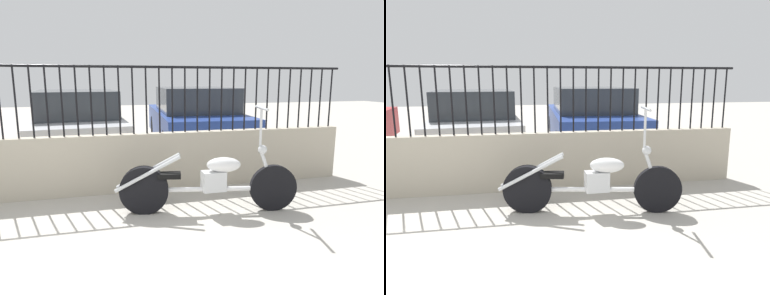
% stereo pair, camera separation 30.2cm
% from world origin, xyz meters
% --- Properties ---
extents(low_wall, '(8.55, 0.18, 0.83)m').
position_xyz_m(low_wall, '(0.00, 2.76, 0.42)').
color(low_wall, '#B2A893').
rests_on(low_wall, ground_plane).
extents(fence_railing, '(8.55, 0.04, 0.94)m').
position_xyz_m(fence_railing, '(-0.00, 2.76, 1.44)').
color(fence_railing, black).
rests_on(fence_railing, low_wall).
extents(motorcycle_white, '(2.18, 0.68, 1.28)m').
position_xyz_m(motorcycle_white, '(1.71, 1.73, 0.37)').
color(motorcycle_white, black).
rests_on(motorcycle_white, ground_plane).
extents(car_silver, '(2.02, 4.31, 1.37)m').
position_xyz_m(car_silver, '(0.09, 5.58, 0.68)').
color(car_silver, black).
rests_on(car_silver, ground_plane).
extents(car_blue, '(1.97, 4.39, 1.42)m').
position_xyz_m(car_blue, '(2.64, 5.55, 0.71)').
color(car_blue, black).
rests_on(car_blue, ground_plane).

